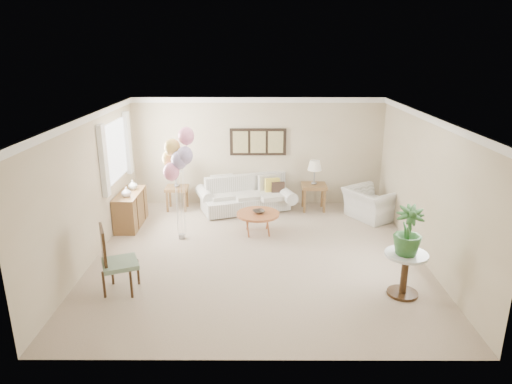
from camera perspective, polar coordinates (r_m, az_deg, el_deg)
ground_plane at (r=8.61m, az=0.27°, el=-7.90°), size 6.00×6.00×0.00m
room_shell at (r=8.13m, az=-0.49°, el=2.78°), size 6.04×6.04×2.60m
wall_art_triptych at (r=10.95m, az=0.26°, el=6.27°), size 1.35×0.06×0.65m
sofa at (r=10.79m, az=-1.30°, el=-0.67°), size 2.45×1.44×0.81m
end_table_left at (r=10.95m, az=-9.86°, el=0.20°), size 0.52×0.47×0.57m
end_table_right at (r=10.84m, az=7.24°, el=0.44°), size 0.58×0.53×0.63m
lamp_left at (r=10.80m, az=-10.02°, el=3.02°), size 0.35×0.35×0.61m
lamp_right at (r=10.70m, az=7.35°, el=3.22°), size 0.33×0.33×0.58m
coffee_table at (r=9.42m, az=0.25°, el=-2.84°), size 0.89×0.89×0.45m
decor_bowl at (r=9.40m, az=0.34°, el=-2.47°), size 0.31×0.31×0.06m
armchair at (r=10.60m, az=14.15°, el=-1.44°), size 1.34×1.38×0.68m
side_table at (r=7.47m, az=18.19°, el=-8.50°), size 0.66×0.66×0.71m
potted_plant at (r=7.21m, az=18.49°, el=-4.63°), size 0.47×0.47×0.76m
accent_chair at (r=7.53m, az=-17.28°, el=-7.95°), size 0.69×0.69×1.08m
credenza at (r=10.23m, az=-15.41°, el=-2.08°), size 0.46×1.20×0.74m
vase_white at (r=9.84m, az=-15.90°, el=0.01°), size 0.25×0.25×0.21m
vase_sage at (r=10.31m, az=-15.16°, el=0.87°), size 0.23×0.23×0.21m
balloon_cluster at (r=8.93m, az=-9.81°, el=4.53°), size 0.66×0.62×2.26m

